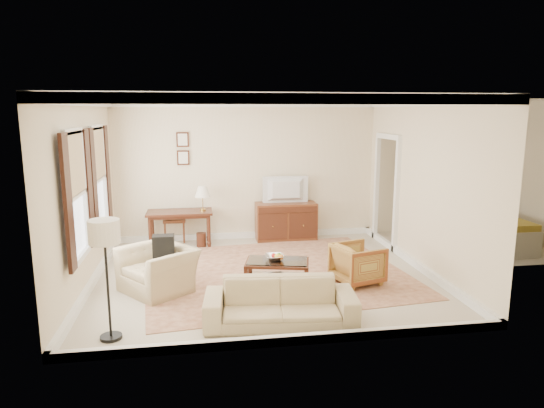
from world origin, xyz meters
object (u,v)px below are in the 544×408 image
object	(u,v)px
tv	(286,181)
coffee_table	(277,266)
writing_desk	(180,217)
striped_armchair	(358,262)
sideboard	(286,221)
club_armchair	(158,262)
sofa	(280,296)

from	to	relation	value
tv	coffee_table	xyz separation A→B (m)	(-0.64, -2.71, -0.93)
writing_desk	coffee_table	size ratio (longest dim) A/B	1.20
writing_desk	striped_armchair	world-z (taller)	writing_desk
writing_desk	tv	distance (m)	2.30
sideboard	coffee_table	world-z (taller)	sideboard
club_armchair	sofa	distance (m)	2.17
striped_armchair	club_armchair	size ratio (longest dim) A/B	0.68
sideboard	tv	bearing A→B (deg)	-90.00
striped_armchair	sofa	world-z (taller)	sofa
sideboard	club_armchair	distance (m)	3.63
writing_desk	club_armchair	world-z (taller)	club_armchair
coffee_table	club_armchair	xyz separation A→B (m)	(-1.82, 0.06, 0.14)
writing_desk	sofa	world-z (taller)	sofa
writing_desk	coffee_table	xyz separation A→B (m)	(1.57, -2.58, -0.29)
sideboard	coffee_table	distance (m)	2.81
writing_desk	sideboard	world-z (taller)	sideboard
writing_desk	tv	bearing A→B (deg)	3.35
sofa	striped_armchair	bearing A→B (deg)	46.95
coffee_table	striped_armchair	distance (m)	1.28
sideboard	sofa	distance (m)	4.18
coffee_table	sofa	xyz separation A→B (m)	(-0.19, -1.36, 0.07)
tv	writing_desk	bearing A→B (deg)	3.35
striped_armchair	club_armchair	distance (m)	3.11
striped_armchair	club_armchair	bearing A→B (deg)	71.24
coffee_table	club_armchair	distance (m)	1.83
striped_armchair	sofa	distance (m)	1.95
coffee_table	striped_armchair	world-z (taller)	striped_armchair
tv	club_armchair	size ratio (longest dim) A/B	0.89
writing_desk	club_armchair	xyz separation A→B (m)	(-0.25, -2.52, -0.15)
striped_armchair	sideboard	bearing A→B (deg)	-3.26
tv	striped_armchair	xyz separation A→B (m)	(0.64, -2.79, -0.90)
coffee_table	striped_armchair	bearing A→B (deg)	-3.67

